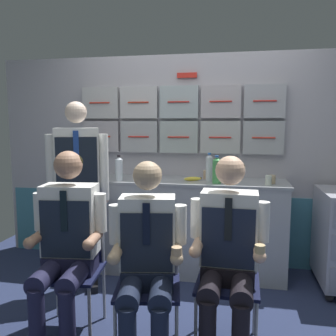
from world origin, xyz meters
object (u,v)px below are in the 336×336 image
at_px(folding_chair_right, 229,265).
at_px(crew_member_right, 228,248).
at_px(espresso_cup_small, 268,180).
at_px(folding_chair_center, 149,268).
at_px(sparkling_bottle_green, 119,169).
at_px(crew_member_standing, 78,180).
at_px(crew_member_center, 147,255).
at_px(folding_chair_left, 75,255).
at_px(crew_member_left, 66,237).
at_px(snack_banana, 193,179).

distance_m(folding_chair_right, crew_member_right, 0.24).
bearing_deg(espresso_cup_small, folding_chair_center, -127.90).
bearing_deg(sparkling_bottle_green, folding_chair_center, -62.18).
height_order(folding_chair_right, crew_member_right, crew_member_right).
relative_size(crew_member_standing, sparkling_bottle_green, 6.70).
distance_m(folding_chair_right, crew_member_standing, 1.47).
height_order(crew_member_center, sparkling_bottle_green, crew_member_center).
distance_m(folding_chair_left, folding_chair_right, 1.09).
height_order(crew_member_center, folding_chair_right, crew_member_center).
relative_size(crew_member_left, espresso_cup_small, 14.70).
distance_m(crew_member_left, sparkling_bottle_green, 1.13).
height_order(folding_chair_left, snack_banana, snack_banana).
bearing_deg(crew_member_center, espresso_cup_small, 56.83).
bearing_deg(folding_chair_left, crew_member_center, -24.98).
xyz_separation_m(folding_chair_left, crew_member_center, (0.60, -0.28, 0.16)).
bearing_deg(folding_chair_right, crew_member_right, -91.47).
xyz_separation_m(crew_member_left, folding_chair_right, (1.07, 0.19, -0.19)).
distance_m(folding_chair_center, snack_banana, 1.24).
bearing_deg(sparkling_bottle_green, snack_banana, 9.19).
bearing_deg(folding_chair_right, crew_member_left, -169.71).
height_order(crew_member_left, folding_chair_center, crew_member_left).
bearing_deg(crew_member_right, crew_member_center, -161.93).
relative_size(folding_chair_center, sparkling_bottle_green, 3.44).
xyz_separation_m(folding_chair_center, crew_member_right, (0.51, -0.00, 0.17)).
distance_m(crew_member_center, crew_member_right, 0.50).
distance_m(crew_member_standing, snack_banana, 1.06).
bearing_deg(snack_banana, folding_chair_center, -96.94).
xyz_separation_m(crew_member_left, crew_member_center, (0.58, -0.12, -0.03)).
xyz_separation_m(sparkling_bottle_green, espresso_cup_small, (1.38, 0.02, -0.07)).
bearing_deg(sparkling_bottle_green, crew_member_standing, -121.40).
distance_m(folding_chair_left, folding_chair_center, 0.59).
relative_size(sparkling_bottle_green, snack_banana, 1.43).
distance_m(folding_chair_left, crew_member_left, 0.25).
xyz_separation_m(crew_member_standing, snack_banana, (0.93, 0.50, -0.04)).
bearing_deg(folding_chair_left, sparkling_bottle_green, 88.66).
bearing_deg(crew_member_left, folding_chair_right, 10.29).
distance_m(folding_chair_left, sparkling_bottle_green, 1.06).
distance_m(folding_chair_right, espresso_cup_small, 1.06).
bearing_deg(folding_chair_center, folding_chair_right, 17.04).
distance_m(crew_member_right, snack_banana, 1.24).
relative_size(folding_chair_left, crew_member_center, 0.68).
relative_size(folding_chair_right, espresso_cup_small, 9.69).
height_order(folding_chair_center, crew_member_right, crew_member_right).
distance_m(crew_member_center, espresso_cup_small, 1.49).
distance_m(folding_chair_right, sparkling_bottle_green, 1.48).
bearing_deg(espresso_cup_small, sparkling_bottle_green, -179.24).
bearing_deg(snack_banana, crew_member_left, -120.24).
bearing_deg(folding_chair_right, folding_chair_left, -178.11).
distance_m(espresso_cup_small, snack_banana, 0.70).
relative_size(folding_chair_left, crew_member_left, 0.66).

